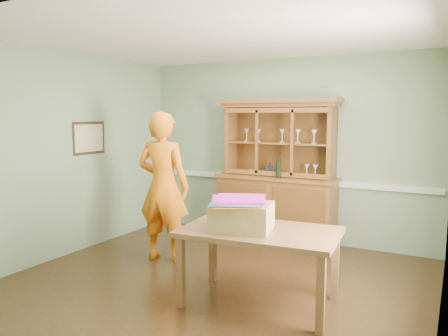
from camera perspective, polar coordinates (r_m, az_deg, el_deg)
The scene contains 14 objects.
floor at distance 5.12m, azimuth -0.74°, elevation -14.46°, with size 4.50×4.50×0.00m, color #412715.
ceiling at distance 4.84m, azimuth -0.80°, elevation 16.81°, with size 4.50×4.50×0.00m, color white.
wall_back at distance 6.61m, azimuth 7.71°, elevation 2.36°, with size 4.50×4.50×0.00m, color gray.
wall_left at distance 6.21m, azimuth -19.22°, elevation 1.75°, with size 4.00×4.00×0.00m, color gray.
wall_right at distance 4.20m, azimuth 27.13°, elevation -0.94°, with size 4.00×4.00×0.00m, color gray.
wall_front at distance 3.22m, azimuth -18.40°, elevation -2.70°, with size 4.50×4.50×0.00m, color gray.
chair_rail at distance 6.64m, azimuth 7.57°, elevation -1.53°, with size 4.41×0.05×0.08m, color silver.
framed_map at distance 6.39m, azimuth -17.18°, elevation 3.76°, with size 0.03×0.60×0.46m.
window_panel at distance 3.89m, azimuth 26.84°, elevation 0.73°, with size 0.03×0.96×1.36m.
china_hutch at distance 6.47m, azimuth 6.90°, elevation -3.19°, with size 1.78×0.59×2.10m.
dining_table at distance 4.34m, azimuth 4.66°, elevation -9.14°, with size 1.59×1.04×0.76m.
cardboard_box at distance 4.26m, azimuth 2.34°, elevation -6.37°, with size 0.57×0.45×0.26m, color tan.
kite_stack at distance 4.21m, azimuth 1.89°, elevation -4.31°, with size 0.64×0.64×0.05m.
person at distance 5.65m, azimuth -7.94°, elevation -2.40°, with size 0.70×0.46×1.92m, color orange.
Camera 1 is at (2.33, -4.17, 1.87)m, focal length 35.00 mm.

